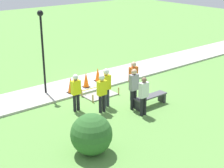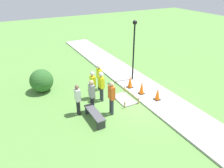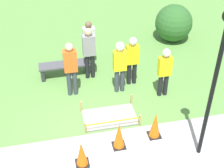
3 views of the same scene
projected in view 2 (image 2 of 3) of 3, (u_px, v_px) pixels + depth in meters
ground_plane at (140, 103)px, 12.42m from camera, size 60.00×60.00×0.00m
sidewalk at (157, 97)px, 12.89m from camera, size 28.00×2.33×0.10m
wet_concrete_patch at (124, 99)px, 12.73m from camera, size 1.59×0.96×0.39m
traffic_cone_near_patch at (158, 94)px, 12.41m from camera, size 0.34×0.34×0.73m
traffic_cone_far_patch at (142, 88)px, 13.03m from camera, size 0.34×0.34×0.79m
traffic_cone_sidewalk_edge at (130, 82)px, 13.76m from camera, size 0.34×0.34×0.79m
park_bench at (95, 115)px, 10.78m from camera, size 1.69×0.44×0.49m
worker_supervisor at (93, 83)px, 12.48m from camera, size 0.40×0.25×1.71m
worker_assistant at (101, 84)px, 12.21m from camera, size 0.40×0.26×1.79m
worker_trainee at (99, 75)px, 13.45m from camera, size 0.40×0.24×1.68m
bystander_in_orange_shirt at (112, 96)px, 10.99m from camera, size 0.40×0.24×1.85m
bystander_in_gray_shirt at (78, 98)px, 11.03m from camera, size 0.40×0.22×1.69m
bystander_in_white_shirt at (92, 94)px, 11.20m from camera, size 0.40×0.24×1.84m
lamppost_near at (134, 42)px, 13.86m from camera, size 0.28×0.28×3.97m
shrub_rounded_near at (42, 81)px, 13.39m from camera, size 1.43×1.43×1.43m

